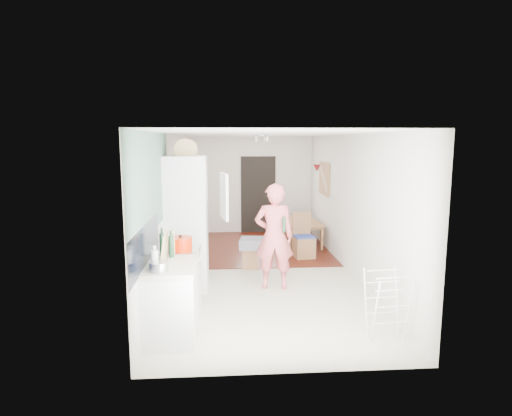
{
  "coord_description": "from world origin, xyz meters",
  "views": [
    {
      "loc": [
        -0.61,
        -7.57,
        2.37
      ],
      "look_at": [
        -0.08,
        0.2,
        1.16
      ],
      "focal_mm": 30.0,
      "sensor_mm": 36.0,
      "label": 1
    }
  ],
  "objects": [
    {
      "name": "held_bottle",
      "position": [
        0.28,
        -1.0,
        1.08
      ],
      "size": [
        0.05,
        0.05,
        0.25
      ],
      "primitive_type": "cylinder",
      "color": "#1E4227",
      "rests_on": "person"
    },
    {
      "name": "tile_splashback",
      "position": [
        -1.59,
        -2.55,
        1.15
      ],
      "size": [
        0.02,
        1.9,
        0.5
      ],
      "primitive_type": "cube",
      "color": "black",
      "rests_on": "room_shell"
    },
    {
      "name": "pinboard_frame",
      "position": [
        1.57,
        1.9,
        1.55
      ],
      "size": [
        0.0,
        0.94,
        0.74
      ],
      "primitive_type": "cube",
      "color": "#9F7446",
      "rests_on": "room_shell"
    },
    {
      "name": "room_shell",
      "position": [
        0.0,
        0.0,
        1.25
      ],
      "size": [
        3.2,
        7.0,
        2.5
      ],
      "primitive_type": null,
      "color": "silver",
      "rests_on": "ground"
    },
    {
      "name": "base_cabinet",
      "position": [
        -1.3,
        -2.55,
        0.43
      ],
      "size": [
        0.6,
        0.9,
        0.86
      ],
      "primitive_type": "cube",
      "color": "white",
      "rests_on": "room_shell"
    },
    {
      "name": "stool",
      "position": [
        -0.18,
        0.27,
        0.19
      ],
      "size": [
        0.32,
        0.32,
        0.39
      ],
      "primitive_type": null,
      "rotation": [
        0.0,
        0.0,
        -0.08
      ],
      "color": "#9F7446",
      "rests_on": "floor"
    },
    {
      "name": "chopping_boards",
      "position": [
        -1.36,
        -2.56,
        1.12
      ],
      "size": [
        0.08,
        0.3,
        0.4
      ],
      "primitive_type": null,
      "rotation": [
        0.0,
        0.0,
        0.12
      ],
      "color": "#D1B875",
      "rests_on": "worktop"
    },
    {
      "name": "pinboard",
      "position": [
        1.58,
        1.9,
        1.55
      ],
      "size": [
        0.03,
        0.9,
        0.7
      ],
      "primitive_type": "cube",
      "color": "tan",
      "rests_on": "room_shell"
    },
    {
      "name": "grey_drape",
      "position": [
        -0.16,
        0.24,
        0.48
      ],
      "size": [
        0.5,
        0.5,
        0.19
      ],
      "primitive_type": "cube",
      "rotation": [
        0.0,
        0.0,
        -0.17
      ],
      "color": "gray",
      "rests_on": "stool"
    },
    {
      "name": "fridge_interior",
      "position": [
        -0.96,
        -0.78,
        1.55
      ],
      "size": [
        0.02,
        0.52,
        0.66
      ],
      "primitive_type": "cube",
      "color": "white",
      "rests_on": "room_shell"
    },
    {
      "name": "bottle_b",
      "position": [
        -1.45,
        -2.16,
        1.06
      ],
      "size": [
        0.07,
        0.07,
        0.29
      ],
      "primitive_type": "cylinder",
      "rotation": [
        0.0,
        0.0,
        0.05
      ],
      "color": "#1E4227",
      "rests_on": "worktop"
    },
    {
      "name": "fridge_door",
      "position": [
        -0.66,
        -1.08,
        1.55
      ],
      "size": [
        0.14,
        0.56,
        0.7
      ],
      "primitive_type": "cube",
      "rotation": [
        0.0,
        0.0,
        -1.4
      ],
      "color": "white",
      "rests_on": "room_shell"
    },
    {
      "name": "bread_bin",
      "position": [
        -1.25,
        -0.68,
        2.25
      ],
      "size": [
        0.42,
        0.41,
        0.19
      ],
      "primitive_type": null,
      "rotation": [
        0.0,
        0.0,
        -0.18
      ],
      "color": "#D1B875",
      "rests_on": "fridge_housing"
    },
    {
      "name": "dining_table",
      "position": [
        1.08,
        2.14,
        0.23
      ],
      "size": [
        0.83,
        1.37,
        0.46
      ],
      "primitive_type": "imported",
      "rotation": [
        0.0,
        0.0,
        1.64
      ],
      "color": "#9F7446",
      "rests_on": "floor"
    },
    {
      "name": "doorway_recess",
      "position": [
        0.2,
        3.48,
        1.0
      ],
      "size": [
        0.9,
        0.04,
        2.0
      ],
      "primitive_type": "cube",
      "color": "black",
      "rests_on": "room_shell"
    },
    {
      "name": "person",
      "position": [
        0.14,
        -0.87,
        1.01
      ],
      "size": [
        0.77,
        0.53,
        2.03
      ],
      "primitive_type": "imported",
      "rotation": [
        0.0,
        0.0,
        3.08
      ],
      "color": "#E06165",
      "rests_on": "floor"
    },
    {
      "name": "steel_pan",
      "position": [
        -1.39,
        -2.84,
        0.97
      ],
      "size": [
        0.27,
        0.27,
        0.11
      ],
      "primitive_type": "cylinder",
      "rotation": [
        0.0,
        0.0,
        0.29
      ],
      "color": "#B9B9BB",
      "rests_on": "worktop"
    },
    {
      "name": "sage_wall_panel",
      "position": [
        -1.59,
        -2.0,
        1.85
      ],
      "size": [
        0.02,
        3.0,
        1.3
      ],
      "primitive_type": "cube",
      "color": "slate",
      "rests_on": "room_shell"
    },
    {
      "name": "floor",
      "position": [
        0.0,
        0.0,
        0.0
      ],
      "size": [
        3.2,
        7.0,
        0.01
      ],
      "primitive_type": "cube",
      "color": "beige",
      "rests_on": "ground"
    },
    {
      "name": "pepper_mill_front",
      "position": [
        -1.41,
        -2.02,
        1.03
      ],
      "size": [
        0.06,
        0.06,
        0.22
      ],
      "primitive_type": "cylinder",
      "rotation": [
        0.0,
        0.0,
        0.05
      ],
      "color": "#D1B875",
      "rests_on": "worktop"
    },
    {
      "name": "range_cooker",
      "position": [
        -1.3,
        -1.8,
        0.44
      ],
      "size": [
        0.6,
        0.6,
        0.88
      ],
      "primitive_type": "cube",
      "color": "white",
      "rests_on": "room_shell"
    },
    {
      "name": "pepper_mill_back",
      "position": [
        -1.33,
        -2.06,
        1.04
      ],
      "size": [
        0.07,
        0.07,
        0.24
      ],
      "primitive_type": "cylinder",
      "rotation": [
        0.0,
        0.0,
        -0.06
      ],
      "color": "#D1B875",
      "rests_on": "worktop"
    },
    {
      "name": "cooker_top",
      "position": [
        -1.3,
        -1.8,
        0.9
      ],
      "size": [
        0.6,
        0.6,
        0.04
      ],
      "primitive_type": "cube",
      "color": "#B9B9BB",
      "rests_on": "room_shell"
    },
    {
      "name": "bottle_a",
      "position": [
        -1.33,
        -2.24,
        1.06
      ],
      "size": [
        0.07,
        0.07,
        0.27
      ],
      "primitive_type": "cylinder",
      "rotation": [
        0.0,
        0.0,
        0.07
      ],
      "color": "#1E4227",
      "rests_on": "worktop"
    },
    {
      "name": "drying_rack",
      "position": [
        1.3,
        -2.76,
        0.41
      ],
      "size": [
        0.45,
        0.42,
        0.82
      ],
      "primitive_type": null,
      "rotation": [
        0.0,
        0.0,
        0.09
      ],
      "color": "white",
      "rests_on": "floor"
    },
    {
      "name": "worktop",
      "position": [
        -1.3,
        -2.55,
        0.89
      ],
      "size": [
        0.62,
        0.92,
        0.06
      ],
      "primitive_type": "cube",
      "color": "beige",
      "rests_on": "room_shell"
    },
    {
      "name": "fridge_housing",
      "position": [
        -1.27,
        -0.78,
        1.07
      ],
      "size": [
        0.66,
        0.66,
        2.15
      ],
      "primitive_type": "cube",
      "color": "white",
      "rests_on": "room_shell"
    },
    {
      "name": "wall_sconce",
      "position": [
        1.54,
        2.55,
        1.75
      ],
      "size": [
        0.18,
        0.18,
        0.16
      ],
      "primitive_type": "cone",
      "color": "maroon",
      "rests_on": "room_shell"
    },
    {
      "name": "bottle_c",
      "position": [
        -1.45,
        -2.74,
        1.03
      ],
      "size": [
        0.09,
        0.09,
        0.22
      ],
      "primitive_type": "cylinder",
      "rotation": [
        0.0,
        0.0,
        -0.01
      ],
      "color": "silver",
      "rests_on": "worktop"
    },
    {
      "name": "red_casserole",
      "position": [
        -1.25,
        -1.9,
        1.01
      ],
      "size": [
        0.32,
        0.32,
        0.19
      ],
      "primitive_type": "cylinder",
      "rotation": [
        0.0,
        0.0,
        -0.0
      ],
      "color": "red",
      "rests_on": "cooker_top"
    },
    {
      "name": "dining_chair",
      "position": [
        0.96,
        0.9,
        0.46
      ],
      "size": [
        0.44,
        0.44,
        0.93
      ],
      "primitive_type": null,
      "rotation": [
        0.0,
        0.0,
        0.12
      ],
      "color": "#9F7446",
      "rests_on": "floor"
    },
    {
      "name": "wood_floor_overlay",
      "position": [
        0.0,
        1.85,
        0.01
      ],
      "size": [
        3.2,
        3.3,
        0.01
      ],
      "primitive_type": "cube",
      "color": "#4F1507",
      "rests_on": "room_shell"
    }
  ]
}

